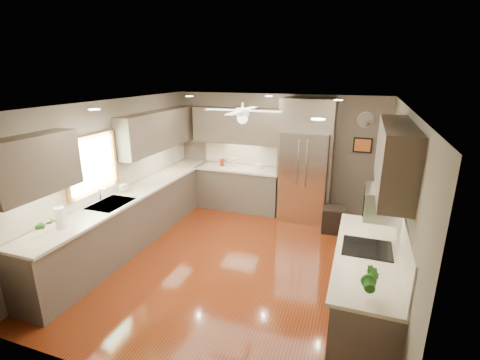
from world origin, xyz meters
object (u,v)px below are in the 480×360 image
Objects in this scene: potted_plant_left at (47,223)px; refrigerator at (305,162)px; canister_a at (222,162)px; soap_bottle at (124,186)px; potted_plant_right at (370,279)px; paper_towel at (60,218)px; bowl at (259,168)px; canister_c at (234,163)px; stool at (333,219)px; canister_b at (225,163)px; microwave at (383,203)px.

potted_plant_left is 4.65m from refrigerator.
potted_plant_left reaches higher than canister_a.
canister_a is at bearing 66.40° from soap_bottle.
potted_plant_right reaches higher than potted_plant_left.
paper_towel is at bearing -84.90° from soap_bottle.
potted_plant_right is 1.58× the size of bowl.
potted_plant_left is at bearing -124.65° from refrigerator.
refrigerator reaches higher than potted_plant_right.
potted_plant_right reaches higher than canister_c.
bowl is (0.83, 0.02, -0.05)m from canister_a.
stool is at bearing -35.52° from refrigerator.
canister_c is (0.20, 0.01, 0.02)m from canister_b.
microwave is (2.32, -2.78, 0.51)m from bowl.
refrigerator is (1.57, -0.07, 0.16)m from canister_c.
canister_a is at bearing 168.24° from stool.
canister_c is at bearing 4.91° from canister_a.
canister_b is at bearing 65.22° from soap_bottle.
canister_b is at bearing 77.28° from potted_plant_left.
paper_towel reaches higher than canister_a.
refrigerator is 1.25m from stool.
canister_b is 0.72× the size of bowl.
canister_c is 0.96× the size of bowl.
canister_a is at bearing 128.50° from potted_plant_right.
microwave is (4.10, -0.59, 0.44)m from soap_bottle.
refrigerator is at bearing 116.09° from microwave.
canister_a is at bearing -164.53° from canister_b.
microwave is at bearing -43.79° from canister_c.
microwave reaches higher than potted_plant_left.
potted_plant_left is (-1.07, -3.89, 0.06)m from canister_c.
canister_b reaches higher than bowl.
stool is (2.23, -0.54, -0.79)m from canister_c.
canister_c is at bearing 74.57° from potted_plant_left.
canister_b is 0.75× the size of soap_bottle.
soap_bottle reaches higher than stool.
soap_bottle is (-0.95, -2.16, 0.02)m from canister_a.
canister_b is 0.45× the size of potted_plant_right.
soap_bottle is at bearing 171.83° from microwave.
potted_plant_left reaches higher than stool.
potted_plant_right is (3.87, 0.04, 0.01)m from potted_plant_left.
bowl is (1.65, 3.89, -0.13)m from potted_plant_left.
microwave reaches higher than stool.
refrigerator reaches higher than canister_a.
potted_plant_right is 3.98m from refrigerator.
refrigerator reaches higher than stool.
canister_b is 0.06× the size of refrigerator.
potted_plant_left reaches higher than canister_b.
canister_c is 2.50m from soap_bottle.
stool is at bearing 99.61° from potted_plant_right.
bowl is at bearing 0.38° from canister_b.
soap_bottle is 4.17m from microwave.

